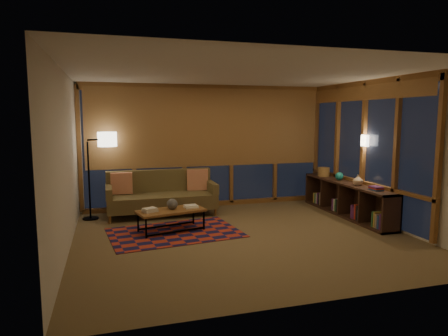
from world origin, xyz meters
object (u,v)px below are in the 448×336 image
object	(u,v)px
coffee_table	(171,221)
floor_lamp	(89,176)
sofa	(162,194)
bookshelf	(347,199)

from	to	relation	value
coffee_table	floor_lamp	bearing A→B (deg)	124.35
sofa	bookshelf	size ratio (longest dim) A/B	0.79
bookshelf	coffee_table	bearing A→B (deg)	-178.07
sofa	floor_lamp	world-z (taller)	floor_lamp
coffee_table	floor_lamp	distance (m)	2.02
sofa	bookshelf	bearing A→B (deg)	-16.72
sofa	floor_lamp	size ratio (longest dim) A/B	1.27
sofa	bookshelf	world-z (taller)	sofa
sofa	coffee_table	xyz separation A→B (m)	(0.00, -1.20, -0.25)
floor_lamp	coffee_table	bearing A→B (deg)	-63.97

